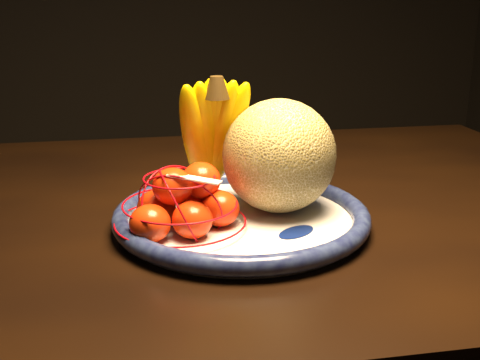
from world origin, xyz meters
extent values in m
cube|color=black|center=(0.08, 0.05, 0.79)|extent=(1.63, 0.99, 0.04)
cylinder|color=black|center=(0.82, 0.45, 0.38)|extent=(0.06, 0.06, 0.76)
cylinder|color=white|center=(0.18, -0.08, 0.82)|extent=(0.35, 0.35, 0.01)
torus|color=#0A0C34|center=(0.18, -0.08, 0.83)|extent=(0.38, 0.38, 0.03)
cylinder|color=white|center=(0.18, -0.08, 0.81)|extent=(0.17, 0.17, 0.01)
ellipsoid|color=#081754|center=(0.24, -0.15, 0.82)|extent=(0.14, 0.13, 0.00)
ellipsoid|color=#081754|center=(0.15, 0.01, 0.82)|extent=(0.11, 0.13, 0.00)
ellipsoid|color=#081754|center=(0.07, -0.08, 0.82)|extent=(0.11, 0.07, 0.00)
sphere|color=olive|center=(0.24, -0.06, 0.91)|extent=(0.17, 0.17, 0.17)
ellipsoid|color=#FFCA04|center=(0.13, 0.00, 0.93)|extent=(0.10, 0.14, 0.21)
ellipsoid|color=#FFCA04|center=(0.14, 0.00, 0.93)|extent=(0.07, 0.13, 0.21)
ellipsoid|color=#FFCA04|center=(0.15, 0.00, 0.93)|extent=(0.05, 0.11, 0.22)
ellipsoid|color=#FFCA04|center=(0.15, 0.01, 0.93)|extent=(0.06, 0.12, 0.22)
ellipsoid|color=#FFCA04|center=(0.16, 0.00, 0.93)|extent=(0.09, 0.13, 0.21)
ellipsoid|color=#FFCA04|center=(0.17, 0.00, 0.93)|extent=(0.11, 0.13, 0.21)
cone|color=black|center=(0.15, 0.00, 1.03)|extent=(0.04, 0.04, 0.03)
ellipsoid|color=#FF2905|center=(0.04, -0.14, 0.85)|extent=(0.06, 0.06, 0.05)
ellipsoid|color=#FF2905|center=(0.10, -0.14, 0.85)|extent=(0.06, 0.06, 0.05)
ellipsoid|color=#FF2905|center=(0.15, -0.10, 0.85)|extent=(0.06, 0.06, 0.05)
ellipsoid|color=#FF2905|center=(0.06, -0.08, 0.85)|extent=(0.06, 0.06, 0.05)
ellipsoid|color=#FF2905|center=(0.12, -0.06, 0.85)|extent=(0.06, 0.06, 0.05)
ellipsoid|color=#FF2905|center=(0.08, -0.11, 0.89)|extent=(0.06, 0.06, 0.05)
ellipsoid|color=#FF2905|center=(0.12, -0.09, 0.89)|extent=(0.06, 0.06, 0.05)
torus|color=#AB060F|center=(0.09, -0.11, 0.83)|extent=(0.22, 0.22, 0.00)
torus|color=#AB060F|center=(0.09, -0.11, 0.86)|extent=(0.19, 0.19, 0.00)
torus|color=#AB060F|center=(0.09, -0.11, 0.90)|extent=(0.12, 0.12, 0.00)
torus|color=#AB060F|center=(0.09, -0.11, 0.85)|extent=(0.14, 0.11, 0.11)
torus|color=#AB060F|center=(0.09, -0.11, 0.85)|extent=(0.06, 0.13, 0.11)
torus|color=#AB060F|center=(0.09, -0.11, 0.85)|extent=(0.14, 0.11, 0.11)
cube|color=white|center=(0.11, -0.13, 0.90)|extent=(0.08, 0.06, 0.01)
camera|label=1|loc=(0.02, -0.90, 1.14)|focal=45.00mm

